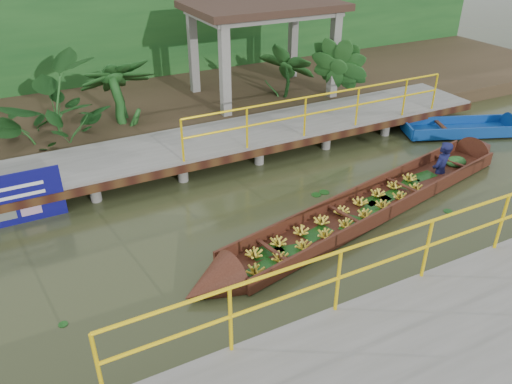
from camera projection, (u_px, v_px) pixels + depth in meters
name	position (u px, v px, depth m)	size (l,w,h in m)	color
ground	(277.00, 226.00, 9.98)	(80.00, 80.00, 0.00)	#2E3219
land_strip	(160.00, 104.00, 15.68)	(30.00, 8.00, 0.45)	#332819
far_dock	(211.00, 143.00, 12.41)	(16.00, 2.06, 1.66)	slate
near_dock	(487.00, 337.00, 6.99)	(18.00, 2.40, 1.73)	slate
pavilion	(263.00, 16.00, 14.67)	(4.40, 3.00, 3.00)	slate
foliage_backdrop	(132.00, 31.00, 16.74)	(30.00, 0.80, 4.00)	#154419
vendor_boat	(383.00, 196.00, 10.63)	(9.45, 2.87, 1.97)	#36170E
moored_blue_boat	(488.00, 128.00, 14.08)	(3.64, 2.15, 0.85)	navy
tropical_plants	(116.00, 95.00, 12.69)	(14.56, 1.56, 1.95)	#154419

